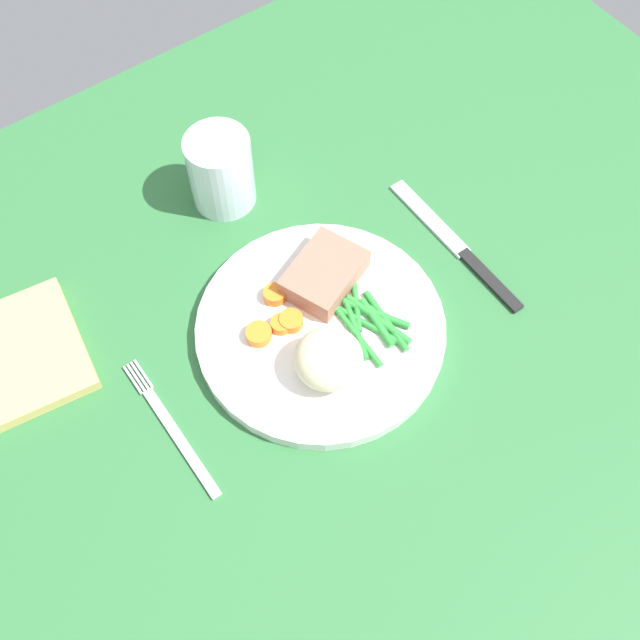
% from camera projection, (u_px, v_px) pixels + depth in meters
% --- Properties ---
extents(dining_table, '(1.20, 0.90, 0.02)m').
position_uv_depth(dining_table, '(316.00, 341.00, 0.79)').
color(dining_table, '#2D6B38').
rests_on(dining_table, ground).
extents(dinner_plate, '(0.25, 0.25, 0.02)m').
position_uv_depth(dinner_plate, '(320.00, 329.00, 0.78)').
color(dinner_plate, white).
rests_on(dinner_plate, dining_table).
extents(meat_portion, '(0.10, 0.09, 0.03)m').
position_uv_depth(meat_portion, '(324.00, 274.00, 0.79)').
color(meat_portion, '#A86B56').
rests_on(meat_portion, dinner_plate).
extents(mashed_potatoes, '(0.07, 0.07, 0.05)m').
position_uv_depth(mashed_potatoes, '(329.00, 359.00, 0.73)').
color(mashed_potatoes, beige).
rests_on(mashed_potatoes, dinner_plate).
extents(carrot_slices, '(0.06, 0.06, 0.01)m').
position_uv_depth(carrot_slices, '(274.00, 321.00, 0.77)').
color(carrot_slices, orange).
rests_on(carrot_slices, dinner_plate).
extents(green_beans, '(0.06, 0.10, 0.01)m').
position_uv_depth(green_beans, '(371.00, 320.00, 0.77)').
color(green_beans, '#2D8C38').
rests_on(green_beans, dinner_plate).
extents(fork, '(0.01, 0.17, 0.00)m').
position_uv_depth(fork, '(172.00, 428.00, 0.73)').
color(fork, silver).
rests_on(fork, dining_table).
extents(knife, '(0.02, 0.21, 0.01)m').
position_uv_depth(knife, '(458.00, 247.00, 0.84)').
color(knife, black).
rests_on(knife, dining_table).
extents(water_glass, '(0.07, 0.07, 0.09)m').
position_uv_depth(water_glass, '(221.00, 175.00, 0.84)').
color(water_glass, silver).
rests_on(water_glass, dining_table).
extents(napkin, '(0.13, 0.15, 0.01)m').
position_uv_depth(napkin, '(24.00, 354.00, 0.77)').
color(napkin, '#DBBC6B').
rests_on(napkin, dining_table).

